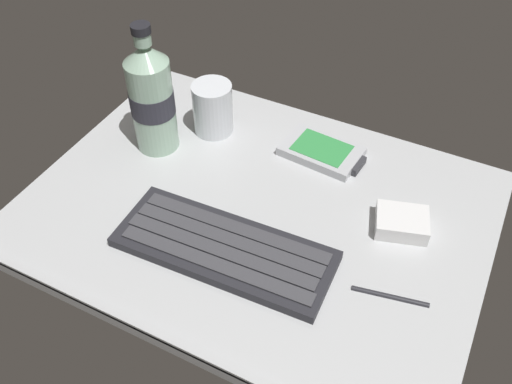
% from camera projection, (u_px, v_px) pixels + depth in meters
% --- Properties ---
extents(ground_plane, '(0.64, 0.48, 0.03)m').
position_uv_depth(ground_plane, '(255.00, 213.00, 0.81)').
color(ground_plane, '#B7BABC').
extents(keyboard, '(0.29, 0.12, 0.02)m').
position_uv_depth(keyboard, '(227.00, 249.00, 0.74)').
color(keyboard, '#232328').
rests_on(keyboard, ground_plane).
extents(handheld_device, '(0.13, 0.09, 0.02)m').
position_uv_depth(handheld_device, '(322.00, 151.00, 0.88)').
color(handheld_device, '#B7BABF').
rests_on(handheld_device, ground_plane).
extents(juice_cup, '(0.06, 0.06, 0.09)m').
position_uv_depth(juice_cup, '(213.00, 110.00, 0.90)').
color(juice_cup, silver).
rests_on(juice_cup, ground_plane).
extents(water_bottle, '(0.07, 0.07, 0.21)m').
position_uv_depth(water_bottle, '(152.00, 97.00, 0.84)').
color(water_bottle, '#9EC1A8').
rests_on(water_bottle, ground_plane).
extents(charger_block, '(0.08, 0.07, 0.02)m').
position_uv_depth(charger_block, '(402.00, 223.00, 0.76)').
color(charger_block, white).
rests_on(charger_block, ground_plane).
extents(stylus_pen, '(0.09, 0.02, 0.01)m').
position_uv_depth(stylus_pen, '(390.00, 295.00, 0.69)').
color(stylus_pen, '#26262B').
rests_on(stylus_pen, ground_plane).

